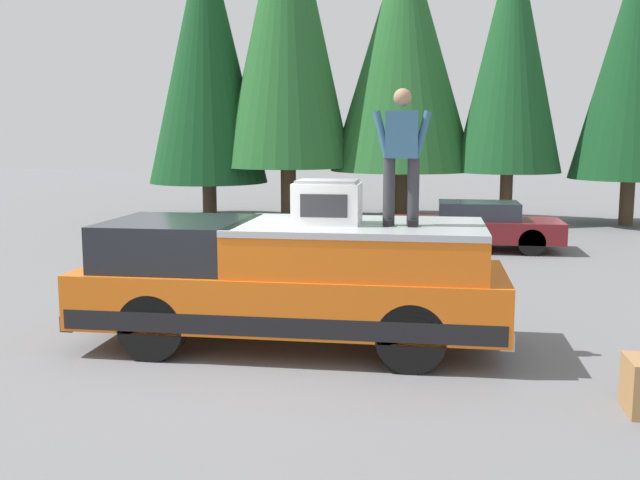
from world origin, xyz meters
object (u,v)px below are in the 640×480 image
Objects in this scene: compressor_unit at (327,202)px; pickup_truck at (292,281)px; person_on_truck_bed at (402,153)px; parked_car_maroon at (475,226)px.

pickup_truck is at bearing 80.02° from compressor_unit.
parked_car_maroon is (8.74, -1.42, -1.97)m from person_on_truck_bed.
person_on_truck_bed is at bearing -93.02° from compressor_unit.
person_on_truck_bed reaches higher than compressor_unit.
person_on_truck_bed is 9.07m from parked_car_maroon.
pickup_truck is 1.16m from compressor_unit.
person_on_truck_bed reaches higher than parked_car_maroon.
compressor_unit reaches higher than pickup_truck.
person_on_truck_bed is 0.41× the size of parked_car_maroon.
person_on_truck_bed is (-0.05, -0.93, 0.62)m from compressor_unit.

